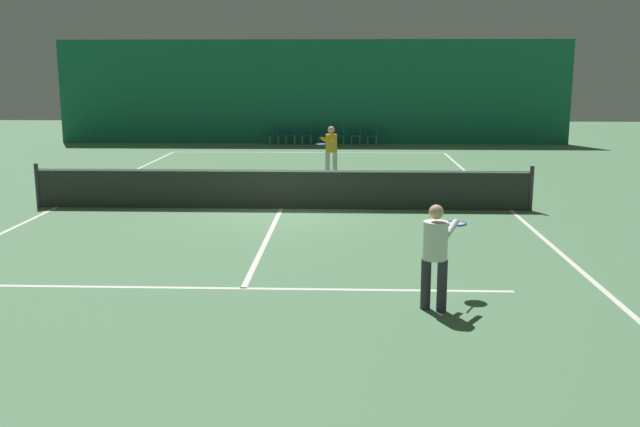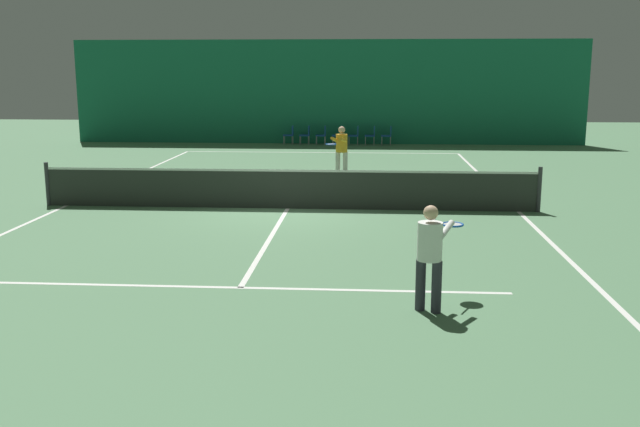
% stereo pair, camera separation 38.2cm
% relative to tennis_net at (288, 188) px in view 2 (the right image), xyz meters
% --- Properties ---
extents(ground_plane, '(60.00, 60.00, 0.00)m').
position_rel_tennis_net_xyz_m(ground_plane, '(0.00, 0.00, -0.51)').
color(ground_plane, '#56845B').
extents(backdrop_curtain, '(23.00, 0.12, 4.62)m').
position_rel_tennis_net_xyz_m(backdrop_curtain, '(0.00, 15.53, 1.80)').
color(backdrop_curtain, '#196B4C').
rests_on(backdrop_curtain, ground).
extents(court_line_baseline_far, '(11.00, 0.10, 0.00)m').
position_rel_tennis_net_xyz_m(court_line_baseline_far, '(0.00, 11.90, -0.51)').
color(court_line_baseline_far, white).
rests_on(court_line_baseline_far, ground).
extents(court_line_service_far, '(8.25, 0.10, 0.00)m').
position_rel_tennis_net_xyz_m(court_line_service_far, '(0.00, 6.40, -0.51)').
color(court_line_service_far, white).
rests_on(court_line_service_far, ground).
extents(court_line_service_near, '(8.25, 0.10, 0.00)m').
position_rel_tennis_net_xyz_m(court_line_service_near, '(0.00, -6.40, -0.51)').
color(court_line_service_near, white).
rests_on(court_line_service_near, ground).
extents(court_line_sideline_left, '(0.10, 23.80, 0.00)m').
position_rel_tennis_net_xyz_m(court_line_sideline_left, '(-5.50, 0.00, -0.51)').
color(court_line_sideline_left, white).
rests_on(court_line_sideline_left, ground).
extents(court_line_sideline_right, '(0.10, 23.80, 0.00)m').
position_rel_tennis_net_xyz_m(court_line_sideline_right, '(5.50, 0.00, -0.51)').
color(court_line_sideline_right, white).
rests_on(court_line_sideline_right, ground).
extents(court_line_centre, '(0.10, 12.80, 0.00)m').
position_rel_tennis_net_xyz_m(court_line_centre, '(0.00, 0.00, -0.51)').
color(court_line_centre, white).
rests_on(court_line_centre, ground).
extents(tennis_net, '(12.00, 0.10, 1.07)m').
position_rel_tennis_net_xyz_m(tennis_net, '(0.00, 0.00, 0.00)').
color(tennis_net, '#2D332D').
rests_on(tennis_net, ground).
extents(player_near, '(0.85, 1.30, 1.50)m').
position_rel_tennis_net_xyz_m(player_near, '(2.82, -7.25, 0.37)').
color(player_near, '#2D2D38').
rests_on(player_near, ground).
extents(player_far, '(0.72, 1.35, 1.57)m').
position_rel_tennis_net_xyz_m(player_far, '(1.07, 5.33, 0.41)').
color(player_far, beige).
rests_on(player_far, ground).
extents(courtside_chair_0, '(0.44, 0.44, 0.84)m').
position_rel_tennis_net_xyz_m(courtside_chair_0, '(-1.61, 14.98, -0.03)').
color(courtside_chair_0, '#99999E').
rests_on(courtside_chair_0, ground).
extents(courtside_chair_1, '(0.44, 0.44, 0.84)m').
position_rel_tennis_net_xyz_m(courtside_chair_1, '(-0.88, 14.98, -0.03)').
color(courtside_chair_1, '#99999E').
rests_on(courtside_chair_1, ground).
extents(courtside_chair_2, '(0.44, 0.44, 0.84)m').
position_rel_tennis_net_xyz_m(courtside_chair_2, '(-0.15, 14.98, -0.03)').
color(courtside_chair_2, '#99999E').
rests_on(courtside_chair_2, ground).
extents(courtside_chair_3, '(0.44, 0.44, 0.84)m').
position_rel_tennis_net_xyz_m(courtside_chair_3, '(0.58, 14.98, -0.03)').
color(courtside_chair_3, '#99999E').
rests_on(courtside_chair_3, ground).
extents(courtside_chair_4, '(0.44, 0.44, 0.84)m').
position_rel_tennis_net_xyz_m(courtside_chair_4, '(1.31, 14.98, -0.03)').
color(courtside_chair_4, '#99999E').
rests_on(courtside_chair_4, ground).
extents(courtside_chair_5, '(0.44, 0.44, 0.84)m').
position_rel_tennis_net_xyz_m(courtside_chair_5, '(2.04, 14.98, -0.03)').
color(courtside_chair_5, '#99999E').
rests_on(courtside_chair_5, ground).
extents(courtside_chair_6, '(0.44, 0.44, 0.84)m').
position_rel_tennis_net_xyz_m(courtside_chair_6, '(2.77, 14.98, -0.03)').
color(courtside_chair_6, '#99999E').
rests_on(courtside_chair_6, ground).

